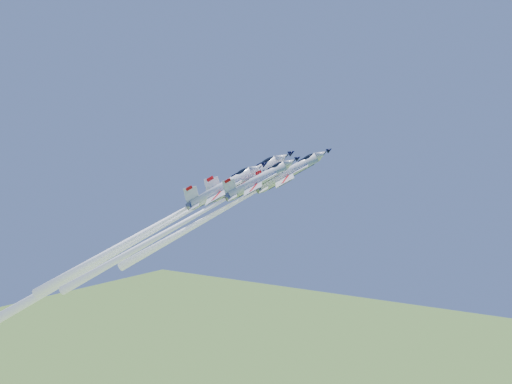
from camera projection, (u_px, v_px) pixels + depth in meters
The scene contains 4 objects.
jet_lead at pixel (228, 206), 100.65m from camera, with size 28.96×19.16×28.29m.
jet_left at pixel (144, 236), 108.29m from camera, with size 44.06×29.76×45.00m.
jet_right at pixel (183, 223), 97.19m from camera, with size 31.26×20.94×31.35m.
jet_slot at pixel (154, 227), 102.36m from camera, with size 32.84×21.80×32.32m.
Camera 1 is at (55.56, -84.42, 99.01)m, focal length 40.00 mm.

